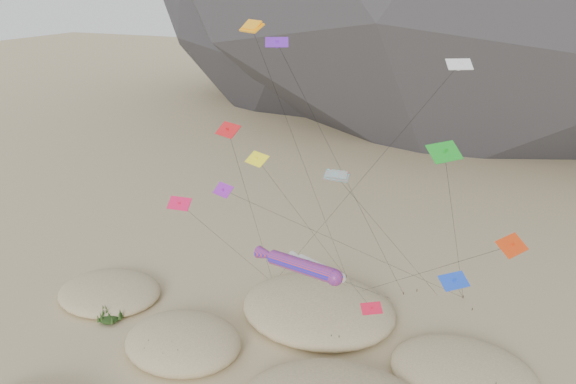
# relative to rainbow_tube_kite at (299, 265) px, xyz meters

# --- Properties ---
(kite_stakes) EXTENTS (20.93, 5.24, 0.30)m
(kite_stakes) POSITION_rel_rainbow_tube_kite_xyz_m (2.79, 15.86, -10.10)
(kite_stakes) COLOR #3F2D1E
(kite_stakes) RESTS_ON ground
(rainbow_tube_kite) EXTENTS (9.07, 16.55, 11.25)m
(rainbow_tube_kite) POSITION_rel_rainbow_tube_kite_xyz_m (0.00, 0.00, 0.00)
(rainbow_tube_kite) COLOR red
(rainbow_tube_kite) RESTS_ON ground
(white_tube_kite) EXTENTS (6.11, 14.59, 10.01)m
(white_tube_kite) POSITION_rel_rainbow_tube_kite_xyz_m (0.87, 1.91, -0.91)
(white_tube_kite) COLOR silver
(white_tube_kite) RESTS_ON ground
(orange_parafoil) EXTENTS (6.37, 13.60, 28.53)m
(orange_parafoil) POSITION_rel_rainbow_tube_kite_xyz_m (-6.00, 4.73, 17.41)
(orange_parafoil) COLOR #FF9B0D
(orange_parafoil) RESTS_ON ground
(multi_parafoil) EXTENTS (7.59, 16.21, 18.05)m
(multi_parafoil) POSITION_rel_rainbow_tube_kite_xyz_m (2.50, 1.79, 7.09)
(multi_parafoil) COLOR red
(multi_parafoil) RESTS_ON ground
(delta_kites) EXTENTS (26.34, 21.62, 27.26)m
(delta_kites) POSITION_rel_rainbow_tube_kite_xyz_m (2.63, 1.98, 6.95)
(delta_kites) COLOR blue
(delta_kites) RESTS_ON ground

